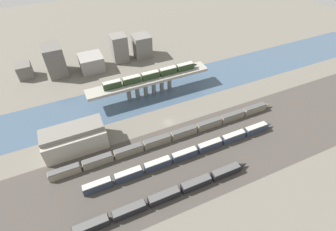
{
  "coord_description": "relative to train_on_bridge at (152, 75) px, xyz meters",
  "views": [
    {
      "loc": [
        -38.37,
        -84.73,
        90.39
      ],
      "look_at": [
        0.0,
        0.73,
        4.03
      ],
      "focal_mm": 28.0,
      "sensor_mm": 36.0,
      "label": 1
    }
  ],
  "objects": [
    {
      "name": "ground_plane",
      "position": [
        -1.84,
        -25.46,
        -11.96
      ],
      "size": [
        400.0,
        400.0,
        0.0
      ],
      "primitive_type": "plane",
      "color": "#666056"
    },
    {
      "name": "river_water",
      "position": [
        -1.84,
        -0.0,
        -11.96
      ],
      "size": [
        320.0,
        28.78,
        0.01
      ],
      "primitive_type": "cube",
      "color": "#3D5166",
      "rests_on": "ground"
    },
    {
      "name": "warehouse_building",
      "position": [
        -45.93,
        -22.91,
        -6.33
      ],
      "size": [
        26.8,
        13.2,
        11.85
      ],
      "color": "#9E998E",
      "rests_on": "ground"
    },
    {
      "name": "city_block_far_left",
      "position": [
        -63.78,
        45.75,
        -7.65
      ],
      "size": [
        8.18,
        8.57,
        8.62
      ],
      "primitive_type": "cube",
      "color": "#605B56",
      "rests_on": "ground"
    },
    {
      "name": "bridge",
      "position": [
        -1.84,
        -0.0,
        -3.82
      ],
      "size": [
        67.7,
        8.52,
        10.09
      ],
      "color": "gray",
      "rests_on": "ground"
    },
    {
      "name": "city_block_far_right",
      "position": [
        8.7,
        41.07,
        -4.7
      ],
      "size": [
        11.02,
        11.0,
        14.52
      ],
      "primitive_type": "cube",
      "color": "slate",
      "rests_on": "ground"
    },
    {
      "name": "railbed_yard",
      "position": [
        -1.84,
        -49.46,
        -11.96
      ],
      "size": [
        280.0,
        42.0,
        0.01
      ],
      "primitive_type": "cube",
      "color": "#423D38",
      "rests_on": "ground"
    },
    {
      "name": "train_on_bridge",
      "position": [
        0.0,
        0.0,
        0.0
      ],
      "size": [
        54.05,
        2.8,
        3.82
      ],
      "color": "#23381E",
      "rests_on": "bridge"
    },
    {
      "name": "city_block_right",
      "position": [
        -6.3,
        41.4,
        -3.27
      ],
      "size": [
        9.58,
        9.64,
        17.38
      ],
      "primitive_type": "cube",
      "color": "slate",
      "rests_on": "ground"
    },
    {
      "name": "train_yard_far",
      "position": [
        -4.2,
        -36.3,
        -10.02
      ],
      "size": [
        111.59,
        2.87,
        3.93
      ],
      "color": "gray",
      "rests_on": "ground"
    },
    {
      "name": "city_block_left",
      "position": [
        -45.46,
        41.53,
        -2.6
      ],
      "size": [
        10.74,
        13.84,
        18.73
      ],
      "primitive_type": "cube",
      "color": "#605B56",
      "rests_on": "ground"
    },
    {
      "name": "train_yard_mid",
      "position": [
        -3.43,
        -48.21,
        -9.95
      ],
      "size": [
        90.47,
        2.75,
        4.09
      ],
      "color": "#2D384C",
      "rests_on": "ground"
    },
    {
      "name": "train_yard_near",
      "position": [
        -18.79,
        -62.7,
        -10.18
      ],
      "size": [
        71.29,
        3.17,
        3.64
      ],
      "color": "black",
      "rests_on": "ground"
    },
    {
      "name": "city_block_center",
      "position": [
        -25.61,
        37.97,
        -7.19
      ],
      "size": [
        13.95,
        13.48,
        9.54
      ],
      "primitive_type": "cube",
      "color": "gray",
      "rests_on": "ground"
    }
  ]
}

